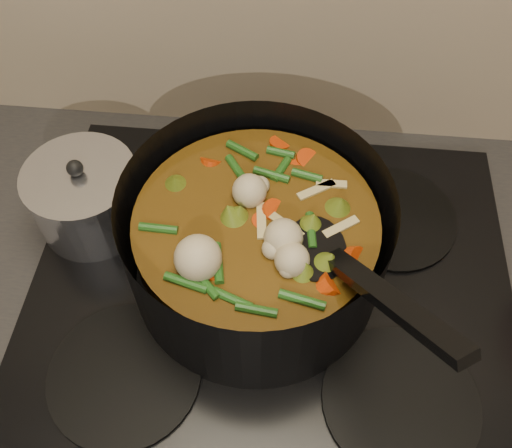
{
  "coord_description": "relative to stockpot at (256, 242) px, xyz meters",
  "views": [
    {
      "loc": [
        0.02,
        1.57,
        1.58
      ],
      "look_at": [
        -0.02,
        1.95,
        1.04
      ],
      "focal_mm": 40.0,
      "sensor_mm": 36.0,
      "label": 1
    }
  ],
  "objects": [
    {
      "name": "saucepan",
      "position": [
        -0.23,
        0.06,
        -0.02
      ],
      "size": [
        0.15,
        0.15,
        0.12
      ],
      "rotation": [
        0.0,
        0.0,
        0.4
      ],
      "color": "silver",
      "rests_on": "stovetop"
    },
    {
      "name": "stovetop",
      "position": [
        0.02,
        -0.02,
        -0.08
      ],
      "size": [
        0.62,
        0.54,
        0.03
      ],
      "color": "black",
      "rests_on": "counter"
    },
    {
      "name": "counter",
      "position": [
        0.02,
        -0.02,
        -0.55
      ],
      "size": [
        2.64,
        0.64,
        0.91
      ],
      "color": "brown",
      "rests_on": "ground"
    },
    {
      "name": "stockpot",
      "position": [
        0.0,
        0.0,
        0.0
      ],
      "size": [
        0.41,
        0.41,
        0.23
      ],
      "rotation": [
        0.0,
        0.0,
        0.38
      ],
      "color": "black",
      "rests_on": "stovetop"
    }
  ]
}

